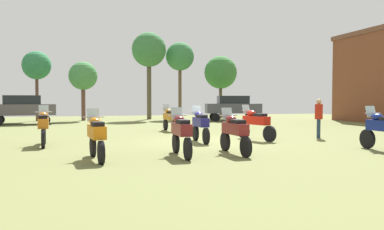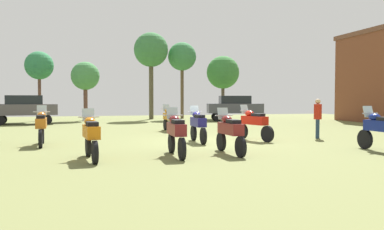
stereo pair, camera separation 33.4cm
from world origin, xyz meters
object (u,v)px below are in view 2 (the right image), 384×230
(motorcycle_5, at_px, (254,123))
(motorcycle_11, at_px, (380,129))
(car_3, at_px, (24,107))
(tree_5, at_px, (85,77))
(motorcycle_9, at_px, (169,118))
(motorcycle_8, at_px, (230,131))
(motorcycle_10, at_px, (91,135))
(tree_3, at_px, (39,66))
(tree_2, at_px, (223,73))
(tree_4, at_px, (182,57))
(car_2, at_px, (235,106))
(person_1, at_px, (318,115))
(tree_6, at_px, (151,51))
(motorcycle_2, at_px, (176,132))
(motorcycle_1, at_px, (41,126))
(motorcycle_3, at_px, (198,124))

(motorcycle_5, xyz_separation_m, motorcycle_11, (2.69, -4.30, 0.00))
(car_3, bearing_deg, tree_5, -53.55)
(motorcycle_9, bearing_deg, car_3, 131.65)
(motorcycle_8, distance_m, motorcycle_10, 4.30)
(car_3, height_order, tree_3, tree_3)
(motorcycle_11, relative_size, tree_2, 0.39)
(tree_2, height_order, tree_4, tree_4)
(car_3, bearing_deg, motorcycle_11, -149.82)
(motorcycle_10, bearing_deg, car_2, 51.10)
(motorcycle_5, xyz_separation_m, tree_2, (5.04, 18.97, 3.42))
(person_1, bearing_deg, motorcycle_9, 86.99)
(tree_6, bearing_deg, motorcycle_2, -96.38)
(car_3, bearing_deg, motorcycle_9, -140.86)
(tree_6, bearing_deg, car_2, -36.23)
(car_2, bearing_deg, tree_6, 64.37)
(motorcycle_1, distance_m, car_2, 18.84)
(tree_5, bearing_deg, tree_3, 176.97)
(car_3, distance_m, tree_5, 6.07)
(motorcycle_8, bearing_deg, person_1, 31.62)
(tree_2, relative_size, tree_4, 0.84)
(motorcycle_5, height_order, tree_3, tree_3)
(motorcycle_8, bearing_deg, tree_4, 78.38)
(tree_4, bearing_deg, motorcycle_5, -93.58)
(motorcycle_9, bearing_deg, tree_2, 55.64)
(person_1, bearing_deg, motorcycle_2, 158.89)
(motorcycle_10, distance_m, tree_5, 21.67)
(motorcycle_8, bearing_deg, motorcycle_9, 88.53)
(motorcycle_1, relative_size, motorcycle_3, 1.04)
(tree_4, distance_m, tree_6, 2.91)
(person_1, bearing_deg, tree_5, 71.37)
(motorcycle_3, relative_size, tree_6, 0.29)
(motorcycle_5, distance_m, tree_2, 19.92)
(motorcycle_9, bearing_deg, tree_3, 118.77)
(car_3, bearing_deg, motorcycle_5, -148.30)
(tree_5, bearing_deg, motorcycle_8, -77.36)
(motorcycle_10, bearing_deg, motorcycle_1, 107.18)
(tree_3, xyz_separation_m, tree_4, (11.85, 1.01, 1.10))
(car_3, relative_size, tree_5, 0.94)
(car_2, distance_m, person_1, 13.96)
(motorcycle_11, bearing_deg, motorcycle_2, 174.13)
(motorcycle_9, height_order, tree_2, tree_2)
(motorcycle_2, distance_m, tree_4, 23.68)
(motorcycle_2, relative_size, motorcycle_11, 1.02)
(motorcycle_2, relative_size, motorcycle_10, 1.03)
(tree_5, bearing_deg, motorcycle_1, -94.40)
(motorcycle_8, bearing_deg, motorcycle_1, 145.15)
(motorcycle_1, bearing_deg, tree_6, 65.18)
(motorcycle_8, height_order, tree_4, tree_4)
(motorcycle_1, relative_size, tree_3, 0.40)
(motorcycle_5, bearing_deg, motorcycle_3, 165.11)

